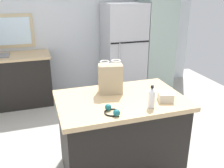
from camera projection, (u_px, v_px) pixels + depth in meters
name	position (u px, v px, depth m)	size (l,w,h in m)	color
ground	(119.00, 161.00, 3.05)	(6.02, 6.02, 0.00)	#ADA89E
back_wall	(76.00, 28.00, 4.81)	(4.96, 0.13, 2.55)	silver
kitchen_island	(120.00, 135.00, 2.75)	(1.32, 0.88, 0.91)	black
refrigerator	(123.00, 50.00, 4.82)	(0.75, 0.73, 1.75)	#B7B7BC
tall_cabinet	(156.00, 34.00, 4.92)	(0.59, 0.65, 2.27)	#9EB2A8
sink_counter	(13.00, 80.00, 4.40)	(1.34, 0.66, 1.10)	black
shopping_bag	(110.00, 79.00, 2.67)	(0.28, 0.19, 0.37)	tan
small_box	(166.00, 97.00, 2.52)	(0.15, 0.13, 0.09)	beige
bottle	(152.00, 98.00, 2.36)	(0.07, 0.07, 0.22)	white
ear_defenders	(112.00, 111.00, 2.27)	(0.19, 0.19, 0.06)	black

